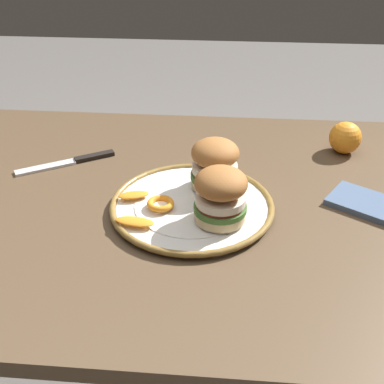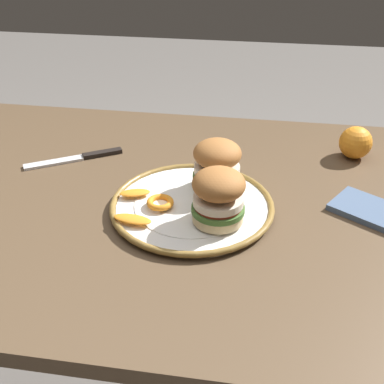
# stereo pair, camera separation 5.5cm
# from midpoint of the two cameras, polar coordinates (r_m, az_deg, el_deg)

# --- Properties ---
(dining_table) EXTENTS (1.42, 0.83, 0.74)m
(dining_table) POSITION_cam_midpoint_polar(r_m,az_deg,el_deg) (1.03, -1.26, -5.13)
(dining_table) COLOR brown
(dining_table) RESTS_ON ground
(dinner_plate) EXTENTS (0.31, 0.31, 0.02)m
(dinner_plate) POSITION_cam_midpoint_polar(r_m,az_deg,el_deg) (0.93, 1.70, -1.63)
(dinner_plate) COLOR white
(dinner_plate) RESTS_ON dining_table
(sandwich_half_left) EXTENTS (0.10, 0.10, 0.10)m
(sandwich_half_left) POSITION_cam_midpoint_polar(r_m,az_deg,el_deg) (0.95, 4.60, 3.20)
(sandwich_half_left) COLOR beige
(sandwich_half_left) RESTS_ON dinner_plate
(sandwich_half_right) EXTENTS (0.10, 0.10, 0.10)m
(sandwich_half_right) POSITION_cam_midpoint_polar(r_m,az_deg,el_deg) (0.85, 4.95, -0.45)
(sandwich_half_right) COLOR beige
(sandwich_half_right) RESTS_ON dinner_plate
(orange_peel_curled) EXTENTS (0.07, 0.07, 0.01)m
(orange_peel_curled) POSITION_cam_midpoint_polar(r_m,az_deg,el_deg) (0.91, -2.12, -1.25)
(orange_peel_curled) COLOR orange
(orange_peel_curled) RESTS_ON dinner_plate
(orange_peel_strip_long) EXTENTS (0.07, 0.04, 0.01)m
(orange_peel_strip_long) POSITION_cam_midpoint_polar(r_m,az_deg,el_deg) (0.88, -5.14, -3.19)
(orange_peel_strip_long) COLOR orange
(orange_peel_strip_long) RESTS_ON dinner_plate
(orange_peel_strip_short) EXTENTS (0.06, 0.04, 0.01)m
(orange_peel_strip_short) POSITION_cam_midpoint_polar(r_m,az_deg,el_deg) (0.95, -5.00, -0.12)
(orange_peel_strip_short) COLOR orange
(orange_peel_strip_short) RESTS_ON dinner_plate
(whole_orange) EXTENTS (0.07, 0.07, 0.07)m
(whole_orange) POSITION_cam_midpoint_polar(r_m,az_deg,el_deg) (1.17, 19.76, 5.40)
(whole_orange) COLOR orange
(whole_orange) RESTS_ON dining_table
(table_knife) EXTENTS (0.20, 0.13, 0.01)m
(table_knife) POSITION_cam_midpoint_polar(r_m,az_deg,el_deg) (1.13, -11.40, 3.90)
(table_knife) COLOR silver
(table_knife) RESTS_ON dining_table
(folded_napkin) EXTENTS (0.19, 0.16, 0.01)m
(folded_napkin) POSITION_cam_midpoint_polar(r_m,az_deg,el_deg) (0.99, 22.23, -2.30)
(folded_napkin) COLOR slate
(folded_napkin) RESTS_ON dining_table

